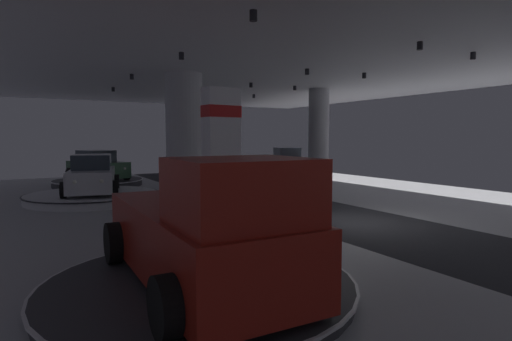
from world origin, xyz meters
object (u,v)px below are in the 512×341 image
object	(u,v)px
display_platform_deep_left	(98,182)
display_platform_near_left	(200,285)
brand_sign_pylon	(221,156)
column_left	(184,139)
display_platform_deep_right	(287,173)
pickup_truck_near_left	(206,233)
visitor_walking_near	(255,186)
display_platform_far_left	(93,196)
display_car_deep_right	(287,161)
display_car_deep_left	(97,166)
column_right	(319,139)
display_car_far_left	(92,176)

from	to	relation	value
display_platform_deep_left	display_platform_near_left	xyz separation A→B (m)	(-1.12, -18.66, -0.07)
brand_sign_pylon	display_platform_deep_left	distance (m)	14.10
column_left	display_platform_deep_right	distance (m)	13.87
display_platform_deep_left	pickup_truck_near_left	bearing A→B (deg)	-93.41
display_platform_deep_right	brand_sign_pylon	bearing A→B (deg)	-130.68
display_platform_deep_left	visitor_walking_near	distance (m)	12.14
display_platform_near_left	pickup_truck_near_left	distance (m)	1.08
visitor_walking_near	display_platform_deep_left	bearing A→B (deg)	109.91
display_platform_far_left	display_car_deep_right	bearing A→B (deg)	21.57
display_car_deep_left	display_platform_near_left	distance (m)	18.75
display_platform_far_left	pickup_truck_near_left	size ratio (longest dim) A/B	1.06
column_right	column_left	world-z (taller)	same
brand_sign_pylon	pickup_truck_near_left	xyz separation A→B (m)	(-2.68, -5.11, -1.07)
display_car_far_left	display_platform_deep_left	distance (m)	6.22
column_left	display_car_deep_left	bearing A→B (deg)	104.12
display_platform_deep_left	display_car_deep_left	distance (m)	0.93
display_platform_deep_right	visitor_walking_near	world-z (taller)	visitor_walking_near
display_platform_deep_left	display_car_far_left	bearing A→B (deg)	-100.80
display_car_far_left	visitor_walking_near	xyz separation A→B (m)	(5.28, -5.35, -0.22)
display_car_deep_left	display_platform_near_left	bearing A→B (deg)	-93.41
pickup_truck_near_left	display_platform_deep_left	bearing A→B (deg)	86.59
column_right	display_platform_deep_left	world-z (taller)	column_right
display_platform_near_left	column_left	bearing A→B (deg)	71.48
visitor_walking_near	display_car_deep_right	bearing A→B (deg)	50.79
display_platform_far_left	display_platform_near_left	bearing A→B (deg)	-89.84
display_platform_far_left	display_car_far_left	distance (m)	0.93
brand_sign_pylon	display_car_far_left	distance (m)	8.35
brand_sign_pylon	display_car_far_left	xyz separation A→B (m)	(-2.70, 7.82, -1.11)
display_car_deep_right	display_platform_deep_left	world-z (taller)	display_car_deep_right
column_right	display_platform_near_left	world-z (taller)	column_right
column_left	display_platform_near_left	world-z (taller)	column_left
column_left	visitor_walking_near	size ratio (longest dim) A/B	3.46
display_platform_far_left	pickup_truck_near_left	world-z (taller)	pickup_truck_near_left
column_left	display_car_far_left	distance (m)	4.60
column_left	pickup_truck_near_left	world-z (taller)	column_left
display_platform_deep_left	visitor_walking_near	bearing A→B (deg)	-70.09
brand_sign_pylon	display_platform_near_left	size ratio (longest dim) A/B	0.76
column_right	brand_sign_pylon	xyz separation A→B (m)	(-9.01, -6.63, -0.51)
display_platform_far_left	display_car_far_left	size ratio (longest dim) A/B	1.26
visitor_walking_near	column_right	bearing A→B (deg)	32.90
display_car_far_left	display_car_deep_left	xyz separation A→B (m)	(1.14, 6.07, 0.01)
display_car_far_left	display_car_deep_right	distance (m)	15.27
display_platform_near_left	display_car_deep_left	bearing A→B (deg)	86.59
display_car_deep_right	pickup_truck_near_left	size ratio (longest dim) A/B	0.85
display_car_far_left	pickup_truck_near_left	bearing A→B (deg)	-89.90
display_car_far_left	column_left	bearing A→B (deg)	-38.87
display_platform_deep_left	display_car_deep_left	world-z (taller)	display_car_deep_left
brand_sign_pylon	visitor_walking_near	world-z (taller)	brand_sign_pylon
column_right	display_platform_near_left	distance (m)	16.55
display_car_far_left	visitor_walking_near	bearing A→B (deg)	-45.39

